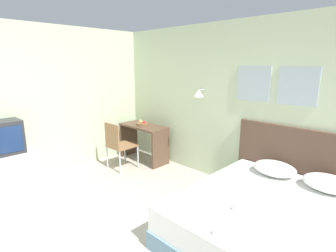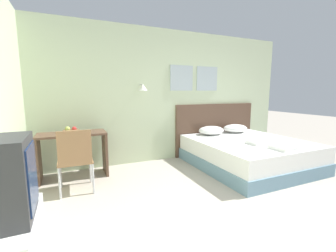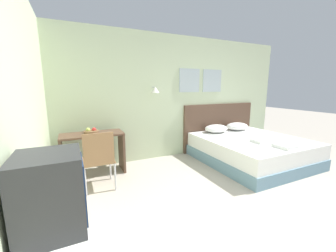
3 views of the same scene
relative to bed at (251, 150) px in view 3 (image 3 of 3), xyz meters
The scene contains 12 objects.
ground_plane 2.16m from the bed, 125.08° to the right, with size 24.00×24.00×0.00m, color #B2A899.
wall_back 1.98m from the bed, 137.84° to the left, with size 5.81×0.31×2.65m.
bed is the anchor object (origin of this frame).
headboard 1.10m from the bed, 90.00° to the left, with size 2.04×0.06×1.14m.
pillow_left 0.89m from the bed, 113.08° to the left, with size 0.57×0.43×0.18m.
pillow_right 0.89m from the bed, 66.92° to the left, with size 0.57×0.43×0.18m.
folded_towel_near_foot 0.43m from the bed, 106.51° to the right, with size 0.33×0.26×0.06m.
folded_towel_mid_bed 0.81m from the bed, 92.51° to the right, with size 0.27×0.33×0.06m.
desk 3.16m from the bed, 166.34° to the left, with size 1.05×0.49×0.75m.
desk_chair 3.06m from the bed, behind, with size 0.46×0.46×0.91m.
fruit_bowl 3.20m from the bed, 166.77° to the left, with size 0.25×0.25×0.11m.
television 3.92m from the bed, 155.43° to the right, with size 0.39×0.40×0.52m.
Camera 3 is at (-2.12, -1.26, 1.56)m, focal length 22.00 mm.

